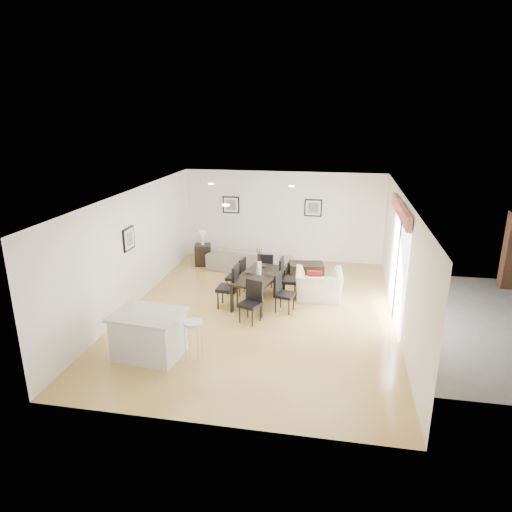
% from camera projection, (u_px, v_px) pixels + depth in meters
% --- Properties ---
extents(ground, '(8.00, 8.00, 0.00)m').
position_uv_depth(ground, '(260.00, 312.00, 10.44)').
color(ground, tan).
rests_on(ground, ground).
extents(wall_back, '(6.00, 0.04, 2.70)m').
position_uv_depth(wall_back, '(283.00, 216.00, 13.78)').
color(wall_back, white).
rests_on(wall_back, ground).
extents(wall_front, '(6.00, 0.04, 2.70)m').
position_uv_depth(wall_front, '(210.00, 343.00, 6.29)').
color(wall_front, white).
rests_on(wall_front, ground).
extents(wall_left, '(0.04, 8.00, 2.70)m').
position_uv_depth(wall_left, '(133.00, 249.00, 10.55)').
color(wall_left, white).
rests_on(wall_left, ground).
extents(wall_right, '(0.04, 8.00, 2.70)m').
position_uv_depth(wall_right, '(401.00, 264.00, 9.51)').
color(wall_right, white).
rests_on(wall_right, ground).
extents(ceiling, '(6.00, 8.00, 0.02)m').
position_uv_depth(ceiling, '(260.00, 195.00, 9.62)').
color(ceiling, white).
rests_on(ceiling, wall_back).
extents(sofa, '(2.45, 1.34, 0.68)m').
position_uv_depth(sofa, '(248.00, 259.00, 13.05)').
color(sofa, gray).
rests_on(sofa, ground).
extents(armchair, '(1.18, 1.05, 0.72)m').
position_uv_depth(armchair, '(318.00, 285.00, 11.08)').
color(armchair, beige).
rests_on(armchair, ground).
extents(dining_table, '(1.16, 1.81, 0.70)m').
position_uv_depth(dining_table, '(259.00, 277.00, 10.81)').
color(dining_table, black).
rests_on(dining_table, ground).
extents(dining_chair_wnear, '(0.48, 0.48, 1.03)m').
position_uv_depth(dining_chair_wnear, '(231.00, 284.00, 10.53)').
color(dining_chair_wnear, black).
rests_on(dining_chair_wnear, ground).
extents(dining_chair_wfar, '(0.47, 0.47, 0.94)m').
position_uv_depth(dining_chair_wfar, '(239.00, 274.00, 11.33)').
color(dining_chair_wfar, black).
rests_on(dining_chair_wfar, ground).
extents(dining_chair_enear, '(0.49, 0.49, 0.90)m').
position_uv_depth(dining_chair_enear, '(282.00, 290.00, 10.37)').
color(dining_chair_enear, black).
rests_on(dining_chair_enear, ground).
extents(dining_chair_efar, '(0.46, 0.46, 0.99)m').
position_uv_depth(dining_chair_efar, '(286.00, 276.00, 11.13)').
color(dining_chair_efar, black).
rests_on(dining_chair_efar, ground).
extents(dining_chair_head, '(0.54, 0.54, 0.92)m').
position_uv_depth(dining_chair_head, '(252.00, 299.00, 9.86)').
color(dining_chair_head, black).
rests_on(dining_chair_head, ground).
extents(dining_chair_foot, '(0.41, 0.41, 0.91)m').
position_uv_depth(dining_chair_foot, '(266.00, 268.00, 11.82)').
color(dining_chair_foot, black).
rests_on(dining_chair_foot, ground).
extents(vase, '(0.86, 1.32, 0.67)m').
position_uv_depth(vase, '(259.00, 264.00, 10.71)').
color(vase, white).
rests_on(vase, dining_table).
extents(coffee_table, '(1.02, 0.72, 0.37)m').
position_uv_depth(coffee_table, '(306.00, 270.00, 12.64)').
color(coffee_table, black).
rests_on(coffee_table, ground).
extents(side_table, '(0.56, 0.56, 0.62)m').
position_uv_depth(side_table, '(203.00, 255.00, 13.56)').
color(side_table, black).
rests_on(side_table, ground).
extents(table_lamp, '(0.22, 0.22, 0.43)m').
position_uv_depth(table_lamp, '(202.00, 236.00, 13.38)').
color(table_lamp, white).
rests_on(table_lamp, side_table).
extents(cushion, '(0.34, 0.12, 0.34)m').
position_uv_depth(cushion, '(314.00, 278.00, 10.93)').
color(cushion, maroon).
rests_on(cushion, armchair).
extents(kitchen_island, '(1.34, 1.08, 0.87)m').
position_uv_depth(kitchen_island, '(149.00, 334.00, 8.46)').
color(kitchen_island, silver).
rests_on(kitchen_island, ground).
extents(bar_stool, '(0.36, 0.36, 0.78)m').
position_uv_depth(bar_stool, '(193.00, 327.00, 8.24)').
color(bar_stool, silver).
rests_on(bar_stool, ground).
extents(framed_print_back_left, '(0.52, 0.04, 0.52)m').
position_uv_depth(framed_print_back_left, '(231.00, 205.00, 13.93)').
color(framed_print_back_left, black).
rests_on(framed_print_back_left, wall_back).
extents(framed_print_back_right, '(0.52, 0.04, 0.52)m').
position_uv_depth(framed_print_back_right, '(313.00, 208.00, 13.50)').
color(framed_print_back_right, black).
rests_on(framed_print_back_right, wall_back).
extents(framed_print_left_wall, '(0.04, 0.52, 0.52)m').
position_uv_depth(framed_print_left_wall, '(129.00, 239.00, 10.26)').
color(framed_print_left_wall, black).
rests_on(framed_print_left_wall, wall_left).
extents(sliding_door, '(0.12, 2.70, 2.57)m').
position_uv_depth(sliding_door, '(399.00, 245.00, 9.71)').
color(sliding_door, white).
rests_on(sliding_door, wall_right).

